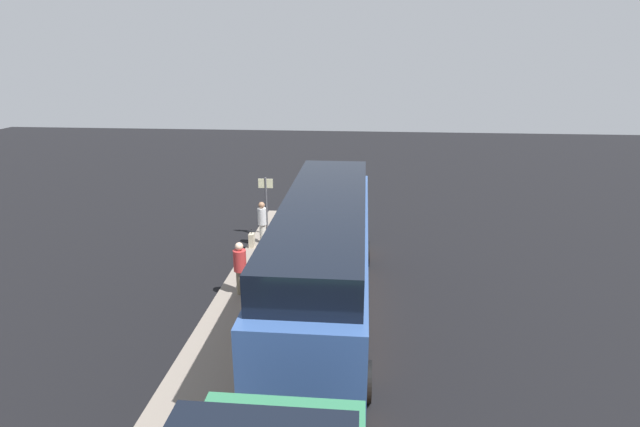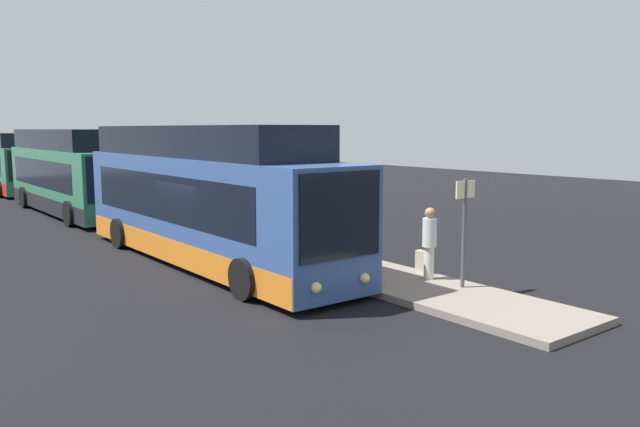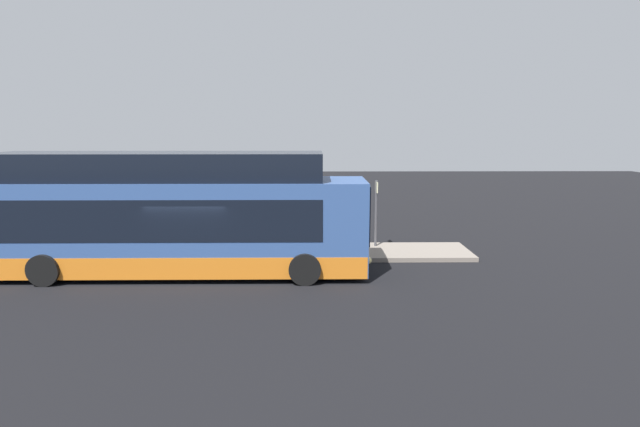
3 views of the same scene
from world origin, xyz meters
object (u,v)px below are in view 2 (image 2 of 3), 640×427
(bus_third, at_px, (9,166))
(suitcase, at_px, (422,262))
(passenger_with_bags, at_px, (429,240))
(bus_second, at_px, (69,176))
(bus_lead, at_px, (204,201))
(passenger_boarding, at_px, (309,219))
(sign_post, at_px, (464,221))
(passenger_waiting, at_px, (287,221))

(bus_third, bearing_deg, suitcase, 6.33)
(suitcase, bearing_deg, passenger_with_bags, -32.53)
(bus_third, bearing_deg, bus_second, -0.00)
(bus_lead, relative_size, passenger_boarding, 6.77)
(passenger_with_bags, height_order, sign_post, sign_post)
(bus_second, height_order, passenger_boarding, bus_second)
(bus_third, height_order, suitcase, bus_third)
(bus_second, distance_m, suitcase, 19.61)
(bus_lead, height_order, bus_third, bus_lead)
(suitcase, bearing_deg, sign_post, -11.82)
(passenger_boarding, bearing_deg, sign_post, -91.75)
(passenger_boarding, xyz_separation_m, suitcase, (4.29, 0.59, -0.70))
(bus_lead, bearing_deg, suitcase, 33.08)
(bus_third, xyz_separation_m, sign_post, (33.82, 3.22, 0.13))
(bus_lead, relative_size, sign_post, 4.78)
(bus_third, bearing_deg, sign_post, 5.44)
(bus_lead, distance_m, sign_post, 7.82)
(bus_second, relative_size, bus_third, 1.18)
(passenger_with_bags, bearing_deg, bus_third, -32.56)
(passenger_waiting, xyz_separation_m, sign_post, (6.01, 1.03, 0.61))
(passenger_waiting, bearing_deg, passenger_with_bags, 115.77)
(passenger_waiting, xyz_separation_m, suitcase, (4.36, 1.37, -0.72))
(suitcase, relative_size, sign_post, 0.32)
(bus_third, distance_m, suitcase, 32.39)
(bus_third, distance_m, sign_post, 33.98)
(passenger_waiting, distance_m, sign_post, 6.13)
(bus_lead, xyz_separation_m, bus_second, (-13.76, -0.00, -0.06))
(suitcase, xyz_separation_m, sign_post, (1.65, -0.34, 1.33))
(bus_lead, relative_size, bus_second, 1.04)
(bus_second, height_order, sign_post, bus_second)
(bus_lead, xyz_separation_m, bus_third, (-26.70, 0.00, -0.17))
(bus_lead, bearing_deg, passenger_boarding, 68.25)
(passenger_with_bags, bearing_deg, bus_lead, -10.19)
(passenger_waiting, relative_size, passenger_with_bags, 1.01)
(passenger_waiting, bearing_deg, bus_third, -71.30)
(passenger_waiting, height_order, suitcase, passenger_waiting)
(bus_third, relative_size, suitcase, 12.23)
(passenger_boarding, bearing_deg, bus_lead, 154.16)
(passenger_with_bags, bearing_deg, sign_post, 142.66)
(bus_second, bearing_deg, bus_lead, 0.00)
(passenger_waiting, bearing_deg, suitcase, 121.63)
(bus_second, relative_size, passenger_waiting, 6.51)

